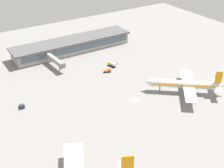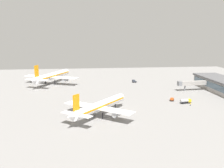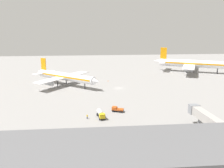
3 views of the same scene
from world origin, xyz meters
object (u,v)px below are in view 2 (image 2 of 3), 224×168
(airplane_at_gate, at_px, (100,106))
(ground_crew_worker, at_px, (190,104))
(airplane_taxiing, at_px, (52,76))
(fuel_truck, at_px, (186,101))
(safety_cone_near_gate, at_px, (82,103))
(pushback_tractor, at_px, (172,99))
(baggage_tug, at_px, (134,81))

(airplane_at_gate, bearing_deg, ground_crew_worker, -37.26)
(airplane_taxiing, xyz_separation_m, ground_crew_worker, (-72.94, -81.50, -5.24))
(fuel_truck, xyz_separation_m, ground_crew_worker, (-4.90, -0.75, -0.54))
(fuel_truck, bearing_deg, safety_cone_near_gate, 163.26)
(safety_cone_near_gate, bearing_deg, fuel_truck, -96.90)
(ground_crew_worker, bearing_deg, pushback_tractor, 156.65)
(airplane_at_gate, bearing_deg, fuel_truck, -31.85)
(airplane_taxiing, bearing_deg, pushback_tractor, -104.88)
(safety_cone_near_gate, bearing_deg, ground_crew_worker, -101.51)
(airplane_at_gate, relative_size, fuel_truck, 5.87)
(airplane_at_gate, xyz_separation_m, fuel_truck, (17.35, -49.43, -3.70))
(pushback_tractor, bearing_deg, airplane_at_gate, -40.41)
(fuel_truck, relative_size, baggage_tug, 1.87)
(airplane_at_gate, distance_m, baggage_tug, 88.90)
(fuel_truck, distance_m, pushback_tractor, 8.58)
(safety_cone_near_gate, bearing_deg, pushback_tractor, -90.49)
(airplane_taxiing, bearing_deg, fuel_truck, -105.71)
(fuel_truck, relative_size, ground_crew_worker, 3.91)
(airplane_at_gate, xyz_separation_m, pushback_tractor, (23.87, -43.88, -4.12))
(baggage_tug, relative_size, ground_crew_worker, 2.09)
(fuel_truck, xyz_separation_m, baggage_tug, (65.01, 16.21, -0.23))
(pushback_tractor, xyz_separation_m, baggage_tug, (58.49, 10.66, 0.19))
(fuel_truck, bearing_deg, ground_crew_worker, -91.19)
(baggage_tug, bearing_deg, fuel_truck, 93.33)
(baggage_tug, bearing_deg, ground_crew_worker, 92.96)
(airplane_taxiing, distance_m, safety_cone_near_gate, 65.57)
(fuel_truck, height_order, safety_cone_near_gate, fuel_truck)
(baggage_tug, bearing_deg, safety_cone_near_gate, 43.85)
(fuel_truck, height_order, pushback_tractor, fuel_truck)
(airplane_taxiing, height_order, fuel_truck, airplane_taxiing)
(baggage_tug, height_order, safety_cone_near_gate, baggage_tug)
(safety_cone_near_gate, bearing_deg, airplane_at_gate, -161.49)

